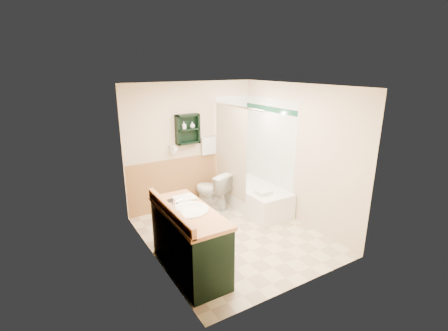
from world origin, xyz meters
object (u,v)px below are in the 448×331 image
toilet (211,191)px  soap_bottle_a (184,127)px  wall_shelf (188,129)px  vanity (189,241)px  soap_bottle_b (192,126)px  bathtub (255,197)px  vanity_book (167,197)px  hair_dryer (173,149)px

toilet → soap_bottle_a: (-0.40, 0.29, 1.23)m
wall_shelf → vanity: size_ratio=0.39×
wall_shelf → soap_bottle_b: bearing=-3.1°
bathtub → toilet: toilet is taller
bathtub → vanity: bearing=-149.1°
vanity → toilet: vanity is taller
soap_bottle_a → wall_shelf: bearing=3.7°
soap_bottle_a → soap_bottle_b: bearing=0.0°
wall_shelf → vanity: bearing=-115.3°
bathtub → vanity_book: (-2.08, -0.84, 0.76)m
toilet → vanity_book: vanity_book is taller
soap_bottle_b → vanity_book: bearing=-126.1°
hair_dryer → soap_bottle_a: 0.46m
vanity_book → wall_shelf: bearing=46.4°
bathtub → toilet: (-0.70, 0.45, 0.13)m
wall_shelf → vanity_book: bearing=-123.8°
bathtub → hair_dryer: bearing=149.9°
toilet → vanity_book: 1.99m
wall_shelf → soap_bottle_b: 0.11m
wall_shelf → bathtub: size_ratio=0.37×
hair_dryer → soap_bottle_a: soap_bottle_a is taller
vanity → soap_bottle_b: 2.43m
wall_shelf → toilet: wall_shelf is taller
hair_dryer → bathtub: bearing=-30.1°
hair_dryer → toilet: (0.62, -0.32, -0.83)m
vanity_book → vanity: bearing=-71.8°
soap_bottle_a → soap_bottle_b: size_ratio=1.17×
vanity → soap_bottle_b: soap_bottle_b is taller
bathtub → soap_bottle_b: bearing=141.6°
bathtub → toilet: size_ratio=2.01×
hair_dryer → vanity: bearing=-107.2°
vanity → toilet: (1.22, 1.60, -0.08)m
wall_shelf → vanity: (-0.89, -1.89, -1.10)m
bathtub → soap_bottle_a: (-1.10, 0.74, 1.36)m
toilet → soap_bottle_a: soap_bottle_a is taller
soap_bottle_b → toilet: bearing=-51.9°
hair_dryer → bathtub: (1.33, -0.77, -0.96)m
wall_shelf → bathtub: bearing=-36.0°
wall_shelf → toilet: 1.26m
vanity_book → toilet: bearing=33.2°
vanity_book → soap_bottle_b: (1.15, 1.58, 0.61)m
soap_bottle_a → vanity_book: bearing=-121.9°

